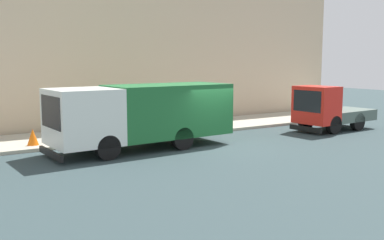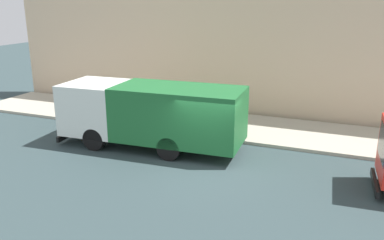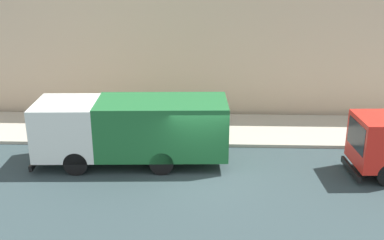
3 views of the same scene
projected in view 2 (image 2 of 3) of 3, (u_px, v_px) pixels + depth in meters
ground at (206, 168)px, 15.12m from camera, size 80.00×80.00×0.00m
sidewalk at (241, 127)px, 19.66m from camera, size 4.25×30.00×0.15m
building_facade at (257, 27)px, 20.66m from camera, size 0.50×30.00×9.40m
large_utility_truck at (151, 112)px, 16.81m from camera, size 2.91×7.94×2.68m
pedestrian_walking at (158, 105)px, 19.84m from camera, size 0.52×0.52×1.74m
traffic_cone_orange at (108, 112)px, 20.80m from camera, size 0.48×0.48×0.69m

